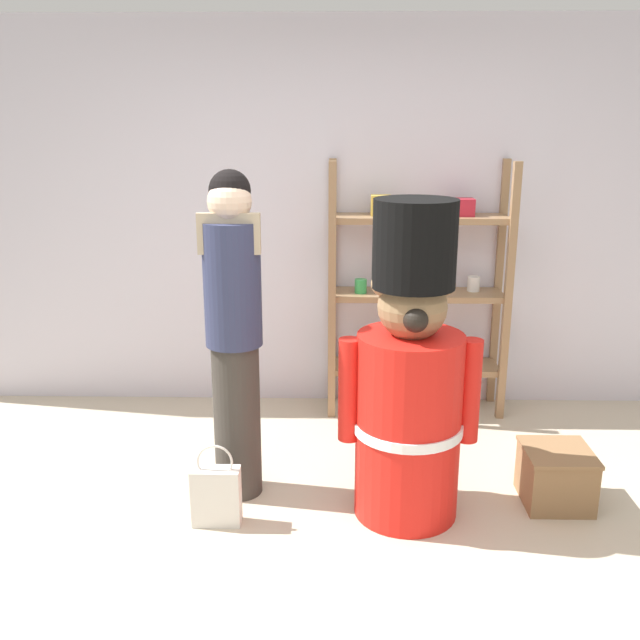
{
  "coord_description": "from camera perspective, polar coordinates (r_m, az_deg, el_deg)",
  "views": [
    {
      "loc": [
        -0.03,
        -2.6,
        1.96
      ],
      "look_at": [
        -0.1,
        0.72,
        1.0
      ],
      "focal_mm": 39.37,
      "sensor_mm": 36.0,
      "label": 1
    }
  ],
  "objects": [
    {
      "name": "back_wall",
      "position": [
        4.84,
        1.57,
        8.26
      ],
      "size": [
        6.4,
        0.12,
        2.6
      ],
      "primitive_type": "cube",
      "color": "silver",
      "rests_on": "ground_plane"
    },
    {
      "name": "merchandise_shelf",
      "position": [
        4.74,
        7.94,
        2.52
      ],
      "size": [
        1.19,
        0.35,
        1.7
      ],
      "color": "#93704C",
      "rests_on": "ground_plane"
    },
    {
      "name": "ground_plane",
      "position": [
        3.25,
        1.61,
        -20.95
      ],
      "size": [
        6.4,
        6.4,
        0.0
      ],
      "primitive_type": "plane",
      "color": "beige"
    },
    {
      "name": "display_crate",
      "position": [
        3.97,
        18.62,
        -11.93
      ],
      "size": [
        0.35,
        0.36,
        0.3
      ],
      "color": "olive",
      "rests_on": "ground_plane"
    },
    {
      "name": "person_shopper",
      "position": [
        3.6,
        -7.01,
        -0.63
      ],
      "size": [
        0.31,
        0.29,
        1.72
      ],
      "color": "#38332D",
      "rests_on": "ground_plane"
    },
    {
      "name": "shopping_bag",
      "position": [
        3.62,
        -8.44,
        -13.87
      ],
      "size": [
        0.24,
        0.11,
        0.43
      ],
      "color": "silver",
      "rests_on": "ground_plane"
    },
    {
      "name": "teddy_bear_guard",
      "position": [
        3.48,
        7.28,
        -5.23
      ],
      "size": [
        0.7,
        0.54,
        1.6
      ],
      "color": "red",
      "rests_on": "ground_plane"
    }
  ]
}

